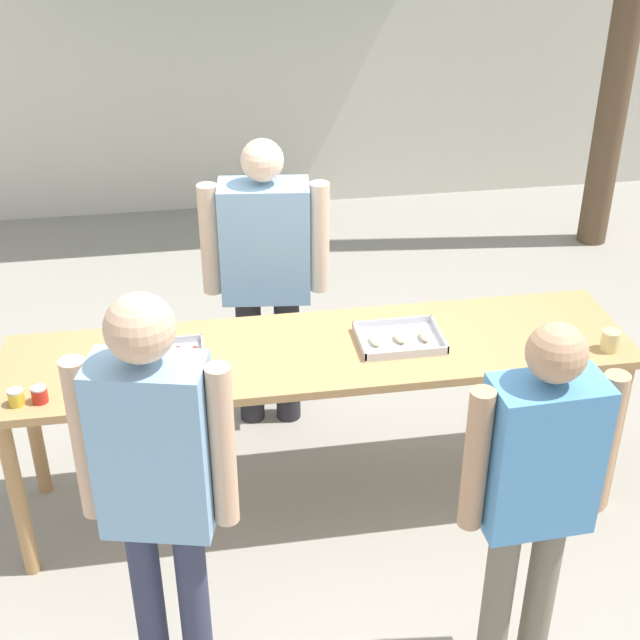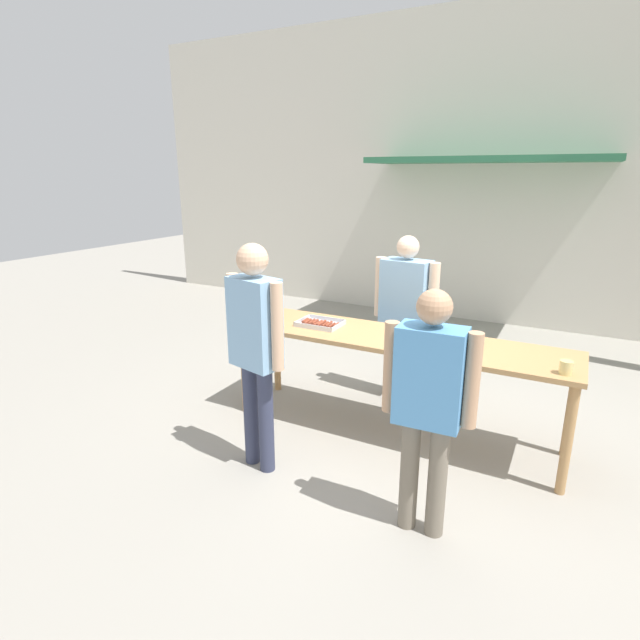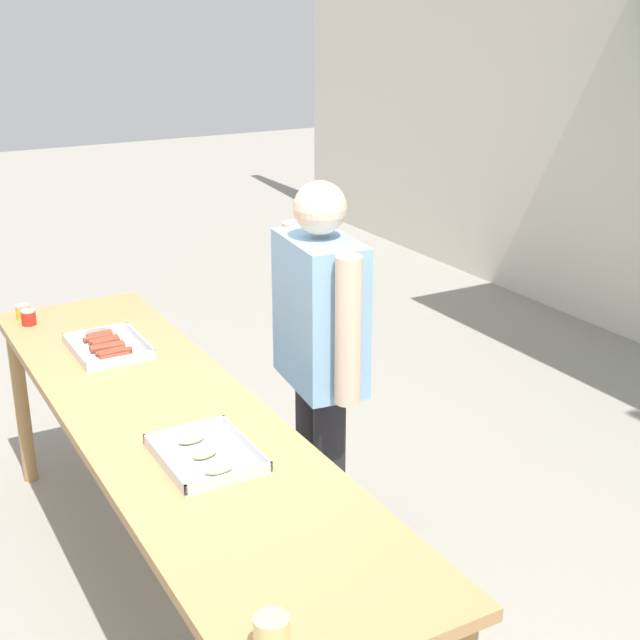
% 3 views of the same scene
% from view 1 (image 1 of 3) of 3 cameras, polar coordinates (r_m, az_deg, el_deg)
% --- Properties ---
extents(ground_plane, '(24.00, 24.00, 0.00)m').
position_cam_1_polar(ground_plane, '(4.65, 0.00, -11.22)').
color(ground_plane, gray).
extents(serving_table, '(2.91, 0.70, 0.89)m').
position_cam_1_polar(serving_table, '(4.17, 0.00, -2.93)').
color(serving_table, tan).
rests_on(serving_table, ground).
extents(food_tray_sausages, '(0.39, 0.30, 0.04)m').
position_cam_1_polar(food_tray_sausages, '(4.07, -10.18, -2.52)').
color(food_tray_sausages, silver).
rests_on(food_tray_sausages, serving_table).
extents(food_tray_buns, '(0.39, 0.30, 0.05)m').
position_cam_1_polar(food_tray_buns, '(4.17, 5.12, -1.24)').
color(food_tray_buns, silver).
rests_on(food_tray_buns, serving_table).
extents(condiment_jar_mustard, '(0.07, 0.07, 0.07)m').
position_cam_1_polar(condiment_jar_mustard, '(3.93, -18.87, -4.70)').
color(condiment_jar_mustard, gold).
rests_on(condiment_jar_mustard, serving_table).
extents(condiment_jar_ketchup, '(0.07, 0.07, 0.07)m').
position_cam_1_polar(condiment_jar_ketchup, '(3.92, -17.51, -4.57)').
color(condiment_jar_ketchup, '#B22319').
rests_on(condiment_jar_ketchup, serving_table).
extents(beer_cup, '(0.09, 0.09, 0.10)m').
position_cam_1_polar(beer_cup, '(4.29, 18.09, -1.25)').
color(beer_cup, '#DBC67A').
rests_on(beer_cup, serving_table).
extents(person_server_behind_table, '(0.67, 0.31, 1.66)m').
position_cam_1_polar(person_server_behind_table, '(4.70, -3.49, 3.55)').
color(person_server_behind_table, '#232328').
rests_on(person_server_behind_table, ground).
extents(person_customer_holding_hotdog, '(0.55, 0.30, 1.76)m').
position_cam_1_polar(person_customer_holding_hotdog, '(3.16, -10.41, -9.68)').
color(person_customer_holding_hotdog, '#333851').
rests_on(person_customer_holding_hotdog, ground).
extents(person_customer_with_cup, '(0.58, 0.23, 1.60)m').
position_cam_1_polar(person_customer_with_cup, '(3.35, 13.70, -9.98)').
color(person_customer_with_cup, '#756B5B').
rests_on(person_customer_with_cup, ground).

